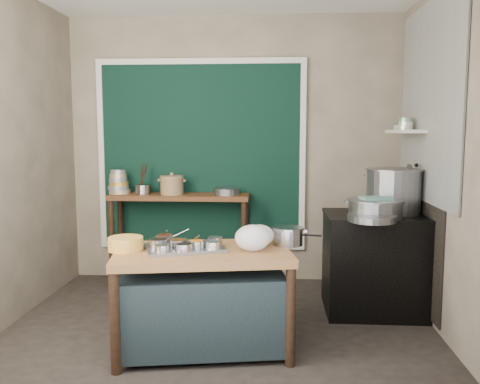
# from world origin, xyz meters

# --- Properties ---
(floor) EXTENTS (3.50, 3.00, 0.02)m
(floor) POSITION_xyz_m (0.00, 0.00, -0.01)
(floor) COLOR #2C2622
(floor) RESTS_ON ground
(back_wall) EXTENTS (3.50, 0.02, 2.80)m
(back_wall) POSITION_xyz_m (0.00, 1.51, 1.40)
(back_wall) COLOR gray
(back_wall) RESTS_ON floor
(right_wall) EXTENTS (0.02, 3.00, 2.80)m
(right_wall) POSITION_xyz_m (1.76, 0.00, 1.40)
(right_wall) COLOR gray
(right_wall) RESTS_ON floor
(curtain_panel) EXTENTS (2.10, 0.02, 1.90)m
(curtain_panel) POSITION_xyz_m (-0.35, 1.47, 1.35)
(curtain_panel) COLOR black
(curtain_panel) RESTS_ON back_wall
(curtain_frame) EXTENTS (2.22, 0.03, 2.02)m
(curtain_frame) POSITION_xyz_m (-0.35, 1.46, 1.35)
(curtain_frame) COLOR beige
(curtain_frame) RESTS_ON back_wall
(tile_panel) EXTENTS (0.02, 1.70, 1.70)m
(tile_panel) POSITION_xyz_m (1.74, 0.55, 1.85)
(tile_panel) COLOR #B2B2AA
(tile_panel) RESTS_ON right_wall
(soot_patch) EXTENTS (0.01, 1.30, 1.30)m
(soot_patch) POSITION_xyz_m (1.74, 0.65, 0.70)
(soot_patch) COLOR black
(soot_patch) RESTS_ON right_wall
(wall_shelf) EXTENTS (0.22, 0.70, 0.03)m
(wall_shelf) POSITION_xyz_m (1.63, 0.85, 1.60)
(wall_shelf) COLOR beige
(wall_shelf) RESTS_ON right_wall
(prep_table) EXTENTS (1.35, 0.91, 0.75)m
(prep_table) POSITION_xyz_m (-0.08, -0.36, 0.38)
(prep_table) COLOR brown
(prep_table) RESTS_ON floor
(back_counter) EXTENTS (1.45, 0.40, 0.95)m
(back_counter) POSITION_xyz_m (-0.55, 1.28, 0.47)
(back_counter) COLOR #533317
(back_counter) RESTS_ON floor
(stove_block) EXTENTS (0.90, 0.68, 0.85)m
(stove_block) POSITION_xyz_m (1.35, 0.55, 0.42)
(stove_block) COLOR black
(stove_block) RESTS_ON floor
(stove_top) EXTENTS (0.92, 0.69, 0.03)m
(stove_top) POSITION_xyz_m (1.35, 0.55, 0.86)
(stove_top) COLOR black
(stove_top) RESTS_ON stove_block
(condiment_tray) EXTENTS (0.65, 0.56, 0.02)m
(condiment_tray) POSITION_xyz_m (-0.21, -0.35, 0.76)
(condiment_tray) COLOR gray
(condiment_tray) RESTS_ON prep_table
(condiment_bowls) EXTENTS (0.51, 0.40, 0.05)m
(condiment_bowls) POSITION_xyz_m (-0.24, -0.37, 0.80)
(condiment_bowls) COLOR gray
(condiment_bowls) RESTS_ON condiment_tray
(yellow_basin) EXTENTS (0.31, 0.31, 0.10)m
(yellow_basin) POSITION_xyz_m (-0.63, -0.41, 0.80)
(yellow_basin) COLOR gold
(yellow_basin) RESTS_ON prep_table
(saucepan) EXTENTS (0.29, 0.29, 0.13)m
(saucepan) POSITION_xyz_m (0.54, -0.15, 0.82)
(saucepan) COLOR gray
(saucepan) RESTS_ON prep_table
(plastic_bag_a) EXTENTS (0.29, 0.26, 0.19)m
(plastic_bag_a) POSITION_xyz_m (0.28, -0.36, 0.84)
(plastic_bag_a) COLOR white
(plastic_bag_a) RESTS_ON prep_table
(plastic_bag_b) EXTENTS (0.24, 0.21, 0.16)m
(plastic_bag_b) POSITION_xyz_m (0.33, -0.21, 0.83)
(plastic_bag_b) COLOR white
(plastic_bag_b) RESTS_ON prep_table
(bowl_stack) EXTENTS (0.22, 0.22, 0.25)m
(bowl_stack) POSITION_xyz_m (-1.20, 1.29, 1.06)
(bowl_stack) COLOR tan
(bowl_stack) RESTS_ON back_counter
(utensil_cup) EXTENTS (0.19, 0.19, 0.10)m
(utensil_cup) POSITION_xyz_m (-0.93, 1.26, 1.00)
(utensil_cup) COLOR gray
(utensil_cup) RESTS_ON back_counter
(ceramic_crock) EXTENTS (0.30, 0.30, 0.17)m
(ceramic_crock) POSITION_xyz_m (-0.63, 1.26, 1.04)
(ceramic_crock) COLOR #806046
(ceramic_crock) RESTS_ON back_counter
(wide_bowl) EXTENTS (0.28, 0.28, 0.07)m
(wide_bowl) POSITION_xyz_m (-0.05, 1.26, 0.98)
(wide_bowl) COLOR gray
(wide_bowl) RESTS_ON back_counter
(stock_pot) EXTENTS (0.52, 0.52, 0.40)m
(stock_pot) POSITION_xyz_m (1.49, 0.62, 1.08)
(stock_pot) COLOR gray
(stock_pot) RESTS_ON stove_top
(pot_lid) EXTENTS (0.27, 0.45, 0.44)m
(pot_lid) POSITION_xyz_m (1.66, 0.64, 1.10)
(pot_lid) COLOR gray
(pot_lid) RESTS_ON stove_top
(steamer) EXTENTS (0.52, 0.52, 0.16)m
(steamer) POSITION_xyz_m (1.28, 0.36, 0.96)
(steamer) COLOR gray
(steamer) RESTS_ON stove_top
(green_cloth) EXTENTS (0.27, 0.23, 0.02)m
(green_cloth) POSITION_xyz_m (1.28, 0.36, 1.04)
(green_cloth) COLOR #559075
(green_cloth) RESTS_ON steamer
(shallow_pan) EXTENTS (0.45, 0.45, 0.05)m
(shallow_pan) POSITION_xyz_m (1.22, 0.18, 0.91)
(shallow_pan) COLOR gray
(shallow_pan) RESTS_ON stove_top
(shelf_bowl_stack) EXTENTS (0.14, 0.14, 0.11)m
(shelf_bowl_stack) POSITION_xyz_m (1.63, 0.86, 1.67)
(shelf_bowl_stack) COLOR silver
(shelf_bowl_stack) RESTS_ON wall_shelf
(shelf_bowl_green) EXTENTS (0.17, 0.17, 0.05)m
(shelf_bowl_green) POSITION_xyz_m (1.63, 1.05, 1.64)
(shelf_bowl_green) COLOR gray
(shelf_bowl_green) RESTS_ON wall_shelf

